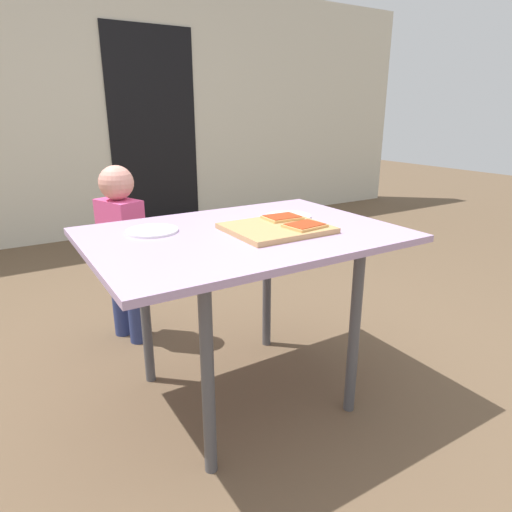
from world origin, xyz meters
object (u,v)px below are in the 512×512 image
object	(u,v)px
pizza_slice_near_right	(305,225)
plate_white_left	(152,231)
cutting_board	(276,228)
child_left	(122,244)
plate_white_right	(288,216)
dining_table	(243,250)
pizza_slice_far_right	(282,217)

from	to	relation	value
pizza_slice_near_right	plate_white_left	world-z (taller)	pizza_slice_near_right
cutting_board	child_left	world-z (taller)	child_left
plate_white_left	child_left	world-z (taller)	child_left
cutting_board	plate_white_right	bearing A→B (deg)	43.55
dining_table	pizza_slice_near_right	bearing A→B (deg)	-34.44
pizza_slice_far_right	plate_white_right	bearing A→B (deg)	42.92
pizza_slice_near_right	plate_white_right	size ratio (longest dim) A/B	0.79
dining_table	pizza_slice_far_right	size ratio (longest dim) A/B	7.89
pizza_slice_far_right	child_left	world-z (taller)	child_left
cutting_board	pizza_slice_near_right	size ratio (longest dim) A/B	2.37
cutting_board	child_left	bearing A→B (deg)	115.47
pizza_slice_near_right	plate_white_left	size ratio (longest dim) A/B	0.79
dining_table	pizza_slice_far_right	bearing A→B (deg)	6.57
pizza_slice_far_right	child_left	bearing A→B (deg)	122.58
pizza_slice_near_right	child_left	distance (m)	1.07
dining_table	plate_white_right	bearing A→B (deg)	19.99
pizza_slice_near_right	child_left	world-z (taller)	child_left
pizza_slice_far_right	plate_white_left	bearing A→B (deg)	162.98
dining_table	child_left	distance (m)	0.85
dining_table	plate_white_left	size ratio (longest dim) A/B	5.86
plate_white_left	child_left	bearing A→B (deg)	87.25
cutting_board	child_left	xyz separation A→B (m)	(-0.40, 0.85, -0.22)
pizza_slice_near_right	dining_table	bearing A→B (deg)	145.56
cutting_board	pizza_slice_near_right	xyz separation A→B (m)	(0.08, -0.08, 0.02)
pizza_slice_near_right	child_left	bearing A→B (deg)	117.64
dining_table	pizza_slice_far_right	world-z (taller)	pizza_slice_far_right
pizza_slice_near_right	plate_white_left	bearing A→B (deg)	148.09
child_left	plate_white_right	bearing A→B (deg)	-49.64
pizza_slice_far_right	child_left	xyz separation A→B (m)	(-0.49, 0.76, -0.23)
cutting_board	plate_white_left	xyz separation A→B (m)	(-0.43, 0.24, -0.01)
cutting_board	plate_white_left	size ratio (longest dim) A/B	1.86
cutting_board	plate_white_left	distance (m)	0.49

